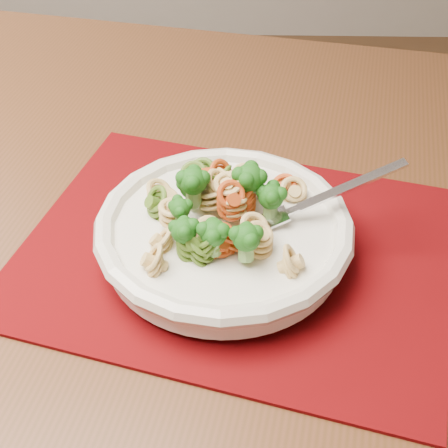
{
  "coord_description": "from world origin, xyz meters",
  "views": [
    {
      "loc": [
        0.58,
        -0.69,
        1.2
      ],
      "look_at": [
        0.57,
        -0.23,
        0.8
      ],
      "focal_mm": 50.0,
      "sensor_mm": 36.0,
      "label": 1
    }
  ],
  "objects": [
    {
      "name": "pasta_broccoli_heap",
      "position": [
        0.57,
        -0.23,
        0.81
      ],
      "size": [
        0.21,
        0.21,
        0.06
      ],
      "primitive_type": null,
      "color": "tan",
      "rests_on": "pasta_bowl"
    },
    {
      "name": "pasta_bowl",
      "position": [
        0.57,
        -0.23,
        0.79
      ],
      "size": [
        0.25,
        0.25,
        0.05
      ],
      "color": "silver",
      "rests_on": "placemat"
    },
    {
      "name": "fork",
      "position": [
        0.62,
        -0.23,
        0.81
      ],
      "size": [
        0.18,
        0.07,
        0.08
      ],
      "primitive_type": null,
      "rotation": [
        0.0,
        -0.35,
        0.25
      ],
      "color": "silver",
      "rests_on": "pasta_bowl"
    },
    {
      "name": "placemat",
      "position": [
        0.58,
        -0.23,
        0.76
      ],
      "size": [
        0.49,
        0.43,
        0.0
      ],
      "primitive_type": "cube",
      "rotation": [
        0.0,
        0.0,
        -0.27
      ],
      "color": "#560304",
      "rests_on": "dining_table"
    },
    {
      "name": "dining_table",
      "position": [
        0.64,
        -0.14,
        0.65
      ],
      "size": [
        1.43,
        1.07,
        0.76
      ],
      "rotation": [
        0.0,
        0.0,
        -0.2
      ],
      "color": "#4E2915",
      "rests_on": "ground"
    }
  ]
}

